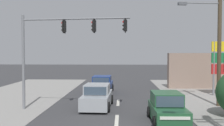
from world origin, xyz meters
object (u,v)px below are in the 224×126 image
object	(u,v)px
hatchback_crossing_left	(167,109)
shopping_plaza_sign	(224,60)
utility_pole_midground_right	(218,30)
traffic_signal_mast	(59,41)
sedan_oncoming_near	(97,97)
sedan_receding_far	(102,85)

from	to	relation	value
hatchback_crossing_left	shopping_plaza_sign	bearing A→B (deg)	54.26
utility_pole_midground_right	hatchback_crossing_left	bearing A→B (deg)	-133.96
utility_pole_midground_right	traffic_signal_mast	xyz separation A→B (m)	(-10.32, -1.66, -0.81)
utility_pole_midground_right	shopping_plaza_sign	world-z (taller)	utility_pole_midground_right
traffic_signal_mast	hatchback_crossing_left	xyz separation A→B (m)	(6.27, -2.53, -3.65)
sedan_oncoming_near	hatchback_crossing_left	size ratio (longest dim) A/B	1.17
utility_pole_midground_right	sedan_receding_far	bearing A→B (deg)	146.15
traffic_signal_mast	sedan_receding_far	bearing A→B (deg)	73.35
sedan_oncoming_near	hatchback_crossing_left	distance (m)	5.29
sedan_oncoming_near	sedan_receding_far	world-z (taller)	same
utility_pole_midground_right	sedan_oncoming_near	distance (m)	9.21
hatchback_crossing_left	utility_pole_midground_right	bearing A→B (deg)	46.04
shopping_plaza_sign	sedan_oncoming_near	size ratio (longest dim) A/B	1.07
shopping_plaza_sign	sedan_receding_far	distance (m)	10.66
shopping_plaza_sign	hatchback_crossing_left	bearing A→B (deg)	-125.74
utility_pole_midground_right	sedan_oncoming_near	xyz separation A→B (m)	(-8.03, -0.72, -4.46)
utility_pole_midground_right	sedan_receding_far	distance (m)	10.82
sedan_receding_far	hatchback_crossing_left	bearing A→B (deg)	-66.87
sedan_oncoming_near	sedan_receding_far	bearing A→B (deg)	91.42
shopping_plaza_sign	utility_pole_midground_right	bearing A→B (deg)	-116.07
traffic_signal_mast	sedan_oncoming_near	bearing A→B (deg)	22.39
shopping_plaza_sign	traffic_signal_mast	bearing A→B (deg)	-153.92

